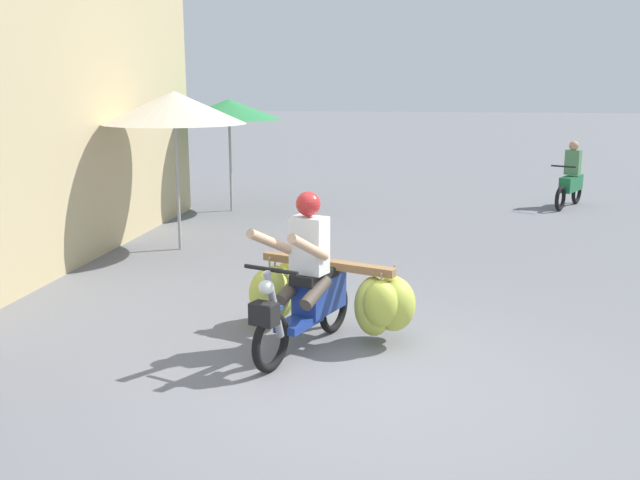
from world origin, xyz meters
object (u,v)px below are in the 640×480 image
Objects in this scene: motorbike_main_loaded at (324,294)px; market_umbrella_further_along at (229,109)px; motorbike_distant_ahead_left at (571,180)px; market_umbrella_near_shop at (174,108)px.

market_umbrella_further_along is (-3.00, 7.11, 1.59)m from motorbike_main_loaded.
market_umbrella_further_along reaches higher than motorbike_distant_ahead_left.
market_umbrella_further_along is at bearing 112.86° from motorbike_main_loaded.
motorbike_distant_ahead_left is at bearing 36.30° from market_umbrella_near_shop.
market_umbrella_further_along is (-0.14, 3.49, -0.15)m from market_umbrella_near_shop.
motorbike_distant_ahead_left is (4.00, 8.66, 0.09)m from motorbike_main_loaded.
motorbike_main_loaded is 0.87× the size of market_umbrella_further_along.
market_umbrella_further_along reaches higher than motorbike_main_loaded.
motorbike_main_loaded is at bearing -114.81° from motorbike_distant_ahead_left.
motorbike_distant_ahead_left is 8.67m from market_umbrella_near_shop.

